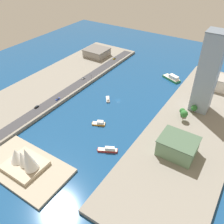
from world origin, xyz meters
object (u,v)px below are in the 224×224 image
at_px(hatchback_blue, 58,99).
at_px(suv_black, 37,107).
at_px(tower_tall_glass, 208,74).
at_px(water_taxi_orange, 99,123).
at_px(sedan_silver, 83,78).
at_px(tugboat_red, 108,150).
at_px(yacht_sleek_gray, 108,99).
at_px(ferry_green_doubledeck, 172,78).
at_px(terminal_long_green, 178,146).
at_px(hotel_broad_white, 222,84).
at_px(carpark_squat_concrete, 97,52).
at_px(traffic_light_waterfront, 91,77).
at_px(opera_landmark, 24,160).
at_px(taxi_yellow_cab, 114,59).

distance_m(hatchback_blue, suv_black, 22.83).
bearing_deg(hatchback_blue, tower_tall_glass, -153.30).
relative_size(water_taxi_orange, sedan_silver, 2.80).
xyz_separation_m(tugboat_red, yacht_sleek_gray, (40.90, -61.18, -0.36)).
xyz_separation_m(water_taxi_orange, ferry_green_doubledeck, (-24.26, -115.99, 0.92)).
bearing_deg(terminal_long_green, hatchback_blue, -2.48).
xyz_separation_m(tugboat_red, hotel_broad_white, (-53.71, -142.88, 8.36)).
distance_m(hotel_broad_white, carpark_squat_concrete, 167.52).
bearing_deg(tower_tall_glass, traffic_light_waterfront, 5.21).
height_order(water_taxi_orange, opera_landmark, opera_landmark).
xyz_separation_m(ferry_green_doubledeck, carpark_squat_concrete, (112.83, -3.43, 5.86)).
height_order(taxi_yellow_cab, sedan_silver, taxi_yellow_cab).
xyz_separation_m(yacht_sleek_gray, sedan_silver, (46.31, -17.89, 2.84)).
xyz_separation_m(tower_tall_glass, suv_black, (133.36, 84.90, -36.49)).
relative_size(ferry_green_doubledeck, opera_landmark, 0.85).
bearing_deg(sedan_silver, suv_black, 88.29).
bearing_deg(hatchback_blue, taxi_yellow_cab, -87.45).
xyz_separation_m(carpark_squat_concrete, suv_black, (-24.50, 134.41, -4.15)).
bearing_deg(sedan_silver, hatchback_blue, 96.22).
height_order(tugboat_red, yacht_sleek_gray, tugboat_red).
bearing_deg(terminal_long_green, tower_tall_glass, -87.60).
xyz_separation_m(sedan_silver, opera_landmark, (-46.69, 126.37, 5.16)).
height_order(yacht_sleek_gray, hotel_broad_white, hotel_broad_white).
bearing_deg(opera_landmark, taxi_yellow_cab, -76.49).
bearing_deg(tugboat_red, opera_landmark, 49.41).
height_order(ferry_green_doubledeck, terminal_long_green, terminal_long_green).
height_order(hotel_broad_white, traffic_light_waterfront, hotel_broad_white).
relative_size(yacht_sleek_gray, hatchback_blue, 2.22).
height_order(terminal_long_green, sedan_silver, terminal_long_green).
xyz_separation_m(hatchback_blue, traffic_light_waterfront, (-3.85, -52.19, 3.47)).
relative_size(yacht_sleek_gray, sedan_silver, 2.50).
bearing_deg(suv_black, yacht_sleek_gray, -132.58).
bearing_deg(ferry_green_doubledeck, hatchback_blue, 53.52).
bearing_deg(ferry_green_doubledeck, tower_tall_glass, 134.35).
bearing_deg(suv_black, tugboat_red, 174.56).
distance_m(water_taxi_orange, suv_black, 65.85).
relative_size(water_taxi_orange, taxi_yellow_cab, 2.75).
relative_size(water_taxi_orange, traffic_light_waterfront, 1.96).
relative_size(tower_tall_glass, suv_black, 15.43).
bearing_deg(suv_black, hotel_broad_white, -136.78).
height_order(terminal_long_green, taxi_yellow_cab, terminal_long_green).
distance_m(tugboat_red, taxi_yellow_cab, 170.26).
xyz_separation_m(tower_tall_glass, hotel_broad_white, (-9.65, -49.47, -30.65)).
bearing_deg(opera_landmark, hatchback_blue, -61.88).
xyz_separation_m(ferry_green_doubledeck, hotel_broad_white, (-54.68, -3.39, 7.55)).
bearing_deg(taxi_yellow_cab, sedan_silver, 89.86).
distance_m(ferry_green_doubledeck, suv_black, 157.99).
bearing_deg(opera_landmark, hotel_broad_white, -116.36).
relative_size(ferry_green_doubledeck, tower_tall_glass, 0.32).
bearing_deg(ferry_green_doubledeck, sedan_silver, 35.01).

